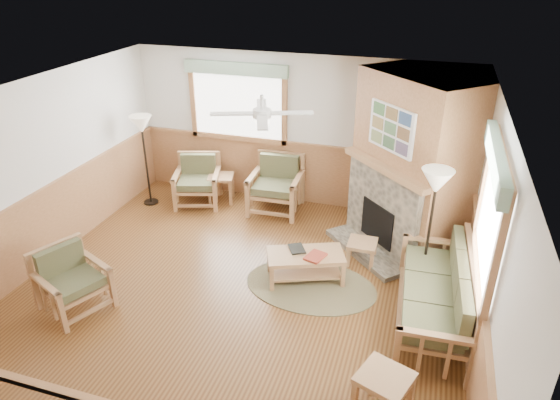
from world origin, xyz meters
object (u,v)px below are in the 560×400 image
(coffee_table, at_px, (305,266))
(end_table_chairs, at_px, (221,188))
(sofa, at_px, (434,292))
(floor_lamp_right, at_px, (429,231))
(footstool, at_px, (362,252))
(floor_lamp_left, at_px, (146,161))
(armchair_back_right, at_px, (276,185))
(armchair_left, at_px, (72,281))
(end_table_sofa, at_px, (383,396))
(armchair_back_left, at_px, (197,181))

(coffee_table, height_order, end_table_chairs, end_table_chairs)
(sofa, bearing_deg, floor_lamp_right, -171.89)
(footstool, height_order, floor_lamp_left, floor_lamp_left)
(armchair_back_right, height_order, floor_lamp_right, floor_lamp_right)
(end_table_chairs, bearing_deg, floor_lamp_left, -158.27)
(armchair_back_right, distance_m, floor_lamp_left, 2.37)
(armchair_back_right, relative_size, floor_lamp_left, 0.58)
(armchair_left, distance_m, end_table_sofa, 4.06)
(coffee_table, bearing_deg, armchair_back_right, 96.63)
(armchair_back_right, bearing_deg, end_table_sofa, -61.50)
(sofa, distance_m, end_table_sofa, 1.67)
(armchair_left, bearing_deg, coffee_table, -36.88)
(coffee_table, bearing_deg, sofa, -36.59)
(sofa, height_order, footstool, sofa)
(armchair_back_right, xyz_separation_m, armchair_left, (-1.64, -3.41, -0.07))
(end_table_chairs, xyz_separation_m, footstool, (2.84, -1.31, -0.07))
(armchair_back_right, height_order, floor_lamp_left, floor_lamp_left)
(sofa, xyz_separation_m, armchair_back_right, (-2.79, 2.34, 0.02))
(armchair_left, bearing_deg, end_table_chairs, 14.79)
(armchair_left, distance_m, floor_lamp_left, 3.09)
(armchair_back_right, relative_size, end_table_chairs, 1.92)
(floor_lamp_right, bearing_deg, floor_lamp_left, 166.77)
(armchair_back_right, bearing_deg, sofa, -42.59)
(end_table_chairs, bearing_deg, sofa, -31.77)
(footstool, height_order, floor_lamp_right, floor_lamp_right)
(end_table_sofa, distance_m, floor_lamp_left, 5.89)
(end_table_sofa, relative_size, floor_lamp_right, 0.31)
(coffee_table, distance_m, end_table_sofa, 2.44)
(armchair_back_left, height_order, footstool, armchair_back_left)
(armchair_left, height_order, coffee_table, armchair_left)
(coffee_table, height_order, floor_lamp_left, floor_lamp_left)
(sofa, xyz_separation_m, floor_lamp_right, (-0.15, 0.75, 0.42))
(sofa, distance_m, armchair_back_right, 3.65)
(footstool, bearing_deg, armchair_back_right, 144.62)
(sofa, bearing_deg, armchair_back_left, -120.07)
(armchair_back_right, height_order, end_table_chairs, armchair_back_right)
(floor_lamp_right, bearing_deg, footstool, 158.86)
(sofa, bearing_deg, floor_lamp_left, -113.43)
(sofa, bearing_deg, coffee_table, -107.02)
(floor_lamp_left, bearing_deg, coffee_table, -23.71)
(sofa, height_order, coffee_table, sofa)
(floor_lamp_left, bearing_deg, armchair_back_right, 10.46)
(end_table_sofa, bearing_deg, floor_lamp_left, 143.09)
(end_table_sofa, bearing_deg, sofa, 75.73)
(end_table_chairs, height_order, end_table_sofa, end_table_sofa)
(armchair_back_left, xyz_separation_m, armchair_left, (-0.18, -3.26, -0.02))
(floor_lamp_left, bearing_deg, end_table_sofa, -36.91)
(end_table_chairs, relative_size, floor_lamp_left, 0.30)
(armchair_back_left, bearing_deg, armchair_left, -109.96)
(floor_lamp_right, bearing_deg, end_table_sofa, -96.38)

